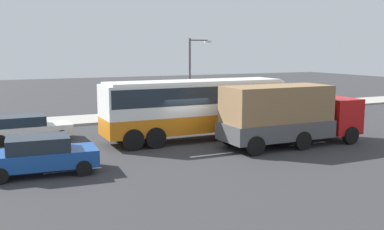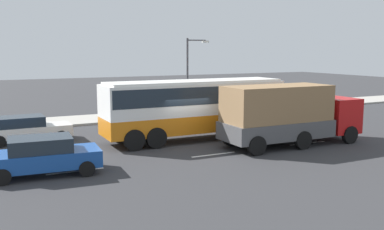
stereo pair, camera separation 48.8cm
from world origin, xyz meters
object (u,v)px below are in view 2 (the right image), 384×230
object	(u,v)px
pedestrian_near_curb	(194,100)
coach_bus	(195,103)
street_lamp	(190,70)
pedestrian_at_crossing	(167,103)
car_blue_saloon	(43,155)
car_white_minivan	(26,128)
cargo_truck	(288,113)

from	to	relation	value
pedestrian_near_curb	coach_bus	bearing A→B (deg)	57.35
pedestrian_near_curb	street_lamp	world-z (taller)	street_lamp
coach_bus	pedestrian_at_crossing	size ratio (longest dim) A/B	6.39
car_blue_saloon	street_lamp	bearing A→B (deg)	47.26
coach_bus	car_white_minivan	distance (m)	9.47
car_white_minivan	street_lamp	xyz separation A→B (m)	(12.25, 4.33, 2.78)
coach_bus	street_lamp	xyz separation A→B (m)	(3.55, 7.83, 1.47)
coach_bus	street_lamp	bearing A→B (deg)	65.60
car_blue_saloon	pedestrian_at_crossing	xyz separation A→B (m)	(10.57, 11.81, 0.27)
cargo_truck	pedestrian_near_curb	size ratio (longest dim) A/B	4.57
cargo_truck	street_lamp	world-z (taller)	street_lamp
car_white_minivan	street_lamp	bearing A→B (deg)	18.52
cargo_truck	car_white_minivan	distance (m)	14.34
pedestrian_near_curb	pedestrian_at_crossing	bearing A→B (deg)	4.13
coach_bus	pedestrian_near_curb	world-z (taller)	coach_bus
coach_bus	pedestrian_at_crossing	world-z (taller)	coach_bus
pedestrian_at_crossing	street_lamp	distance (m)	3.04
cargo_truck	car_blue_saloon	distance (m)	12.56
coach_bus	car_blue_saloon	distance (m)	9.62
coach_bus	car_white_minivan	bearing A→B (deg)	158.03
car_white_minivan	pedestrian_at_crossing	bearing A→B (deg)	22.86
cargo_truck	street_lamp	distance (m)	11.57
car_blue_saloon	pedestrian_near_curb	bearing A→B (deg)	47.52
car_blue_saloon	street_lamp	world-z (taller)	street_lamp
cargo_truck	pedestrian_at_crossing	size ratio (longest dim) A/B	4.82
car_white_minivan	street_lamp	size ratio (longest dim) A/B	0.78
pedestrian_at_crossing	coach_bus	bearing A→B (deg)	-136.93
pedestrian_near_curb	car_white_minivan	bearing A→B (deg)	15.02
street_lamp	pedestrian_near_curb	bearing A→B (deg)	47.70
pedestrian_near_curb	street_lamp	size ratio (longest dim) A/B	0.30
coach_bus	pedestrian_at_crossing	distance (m)	8.37
cargo_truck	coach_bus	bearing A→B (deg)	135.79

